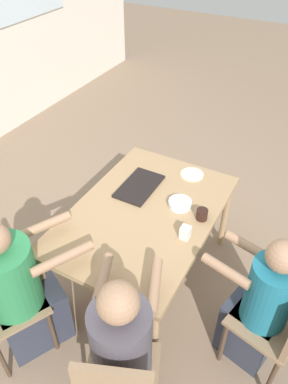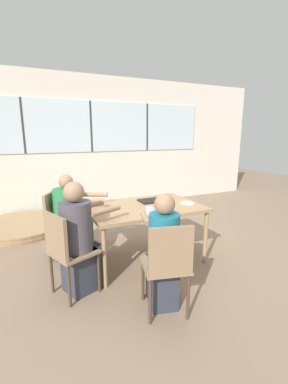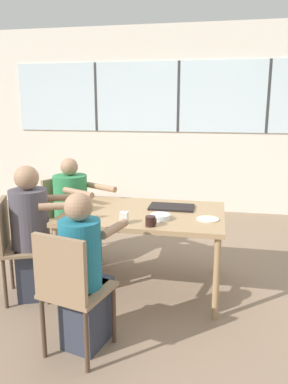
{
  "view_description": "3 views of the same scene",
  "coord_description": "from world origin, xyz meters",
  "px_view_note": "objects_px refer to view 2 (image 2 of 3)",
  "views": [
    {
      "loc": [
        -1.72,
        -0.93,
        2.5
      ],
      "look_at": [
        0.0,
        0.0,
        0.9
      ],
      "focal_mm": 35.0,
      "sensor_mm": 36.0,
      "label": 1
    },
    {
      "loc": [
        -1.3,
        -2.84,
        1.61
      ],
      "look_at": [
        0.0,
        0.0,
        0.9
      ],
      "focal_mm": 24.0,
      "sensor_mm": 36.0,
      "label": 2
    },
    {
      "loc": [
        0.62,
        -3.13,
        1.65
      ],
      "look_at": [
        0.0,
        0.0,
        0.9
      ],
      "focal_mm": 35.0,
      "sensor_mm": 36.0,
      "label": 3
    }
  ],
  "objects_px": {
    "chair_for_man_teal_shirt": "(168,262)",
    "chair_for_man_blue_shirt": "(58,219)",
    "bowl_white_shallow": "(164,206)",
    "coffee_mug": "(168,210)",
    "chair_for_woman_green_shirt": "(65,247)",
    "milk_carton_small": "(150,211)",
    "folded_table_stack": "(22,226)",
    "person_man_blue_shirt": "(72,222)",
    "person_woman_green_shirt": "(80,243)",
    "person_man_teal_shirt": "(163,256)"
  },
  "relations": [
    {
      "from": "chair_for_man_teal_shirt",
      "to": "chair_for_man_blue_shirt",
      "type": "bearing_deg",
      "value": 128.49
    },
    {
      "from": "bowl_white_shallow",
      "to": "coffee_mug",
      "type": "bearing_deg",
      "value": -104.01
    },
    {
      "from": "chair_for_woman_green_shirt",
      "to": "milk_carton_small",
      "type": "bearing_deg",
      "value": 71.74
    },
    {
      "from": "chair_for_man_blue_shirt",
      "to": "bowl_white_shallow",
      "type": "relative_size",
      "value": 5.28
    },
    {
      "from": "folded_table_stack",
      "to": "bowl_white_shallow",
      "type": "bearing_deg",
      "value": -50.95
    },
    {
      "from": "chair_for_woman_green_shirt",
      "to": "person_man_blue_shirt",
      "type": "relative_size",
      "value": 0.79
    },
    {
      "from": "person_woman_green_shirt",
      "to": "milk_carton_small",
      "type": "distance_m",
      "value": 0.82
    },
    {
      "from": "milk_carton_small",
      "to": "chair_for_woman_green_shirt",
      "type": "bearing_deg",
      "value": -176.53
    },
    {
      "from": "coffee_mug",
      "to": "bowl_white_shallow",
      "type": "bearing_deg",
      "value": 75.99
    },
    {
      "from": "chair_for_man_teal_shirt",
      "to": "person_man_blue_shirt",
      "type": "relative_size",
      "value": 0.79
    },
    {
      "from": "person_woman_green_shirt",
      "to": "chair_for_man_teal_shirt",
      "type": "bearing_deg",
      "value": 18.16
    },
    {
      "from": "chair_for_man_teal_shirt",
      "to": "folded_table_stack",
      "type": "xyz_separation_m",
      "value": [
        -1.21,
        2.92,
        -0.47
      ]
    },
    {
      "from": "chair_for_woman_green_shirt",
      "to": "coffee_mug",
      "type": "distance_m",
      "value": 1.19
    },
    {
      "from": "person_man_blue_shirt",
      "to": "chair_for_man_blue_shirt",
      "type": "bearing_deg",
      "value": -90.0
    },
    {
      "from": "chair_for_man_blue_shirt",
      "to": "coffee_mug",
      "type": "height_order",
      "value": "chair_for_man_blue_shirt"
    },
    {
      "from": "milk_carton_small",
      "to": "bowl_white_shallow",
      "type": "relative_size",
      "value": 0.55
    },
    {
      "from": "bowl_white_shallow",
      "to": "chair_for_man_teal_shirt",
      "type": "bearing_deg",
      "value": -116.87
    },
    {
      "from": "milk_carton_small",
      "to": "bowl_white_shallow",
      "type": "height_order",
      "value": "milk_carton_small"
    },
    {
      "from": "milk_carton_small",
      "to": "folded_table_stack",
      "type": "xyz_separation_m",
      "value": [
        -1.38,
        2.2,
        -0.71
      ]
    },
    {
      "from": "chair_for_man_teal_shirt",
      "to": "person_man_teal_shirt",
      "type": "distance_m",
      "value": 0.17
    },
    {
      "from": "person_woman_green_shirt",
      "to": "coffee_mug",
      "type": "xyz_separation_m",
      "value": [
        1.01,
        -0.03,
        0.24
      ]
    },
    {
      "from": "folded_table_stack",
      "to": "coffee_mug",
      "type": "bearing_deg",
      "value": -54.15
    },
    {
      "from": "folded_table_stack",
      "to": "chair_for_man_blue_shirt",
      "type": "bearing_deg",
      "value": -70.0
    },
    {
      "from": "person_man_teal_shirt",
      "to": "folded_table_stack",
      "type": "xyz_separation_m",
      "value": [
        -1.25,
        2.76,
        -0.44
      ]
    },
    {
      "from": "milk_carton_small",
      "to": "bowl_white_shallow",
      "type": "distance_m",
      "value": 0.31
    },
    {
      "from": "chair_for_woman_green_shirt",
      "to": "folded_table_stack",
      "type": "distance_m",
      "value": 2.35
    },
    {
      "from": "chair_for_man_blue_shirt",
      "to": "milk_carton_small",
      "type": "height_order",
      "value": "chair_for_man_blue_shirt"
    },
    {
      "from": "person_woman_green_shirt",
      "to": "person_man_teal_shirt",
      "type": "xyz_separation_m",
      "value": [
        0.65,
        -0.57,
        -0.02
      ]
    },
    {
      "from": "bowl_white_shallow",
      "to": "chair_for_woman_green_shirt",
      "type": "bearing_deg",
      "value": -169.93
    },
    {
      "from": "person_woman_green_shirt",
      "to": "chair_for_woman_green_shirt",
      "type": "bearing_deg",
      "value": -90.0
    },
    {
      "from": "chair_for_man_blue_shirt",
      "to": "milk_carton_small",
      "type": "xyz_separation_m",
      "value": [
        0.9,
        -0.86,
        0.24
      ]
    },
    {
      "from": "chair_for_woman_green_shirt",
      "to": "person_man_blue_shirt",
      "type": "distance_m",
      "value": 0.86
    },
    {
      "from": "person_man_teal_shirt",
      "to": "milk_carton_small",
      "type": "relative_size",
      "value": 11.95
    },
    {
      "from": "bowl_white_shallow",
      "to": "milk_carton_small",
      "type": "bearing_deg",
      "value": -149.63
    },
    {
      "from": "person_man_blue_shirt",
      "to": "bowl_white_shallow",
      "type": "height_order",
      "value": "person_man_blue_shirt"
    },
    {
      "from": "person_woman_green_shirt",
      "to": "person_man_blue_shirt",
      "type": "distance_m",
      "value": 0.78
    },
    {
      "from": "chair_for_man_blue_shirt",
      "to": "person_man_blue_shirt",
      "type": "height_order",
      "value": "person_man_blue_shirt"
    },
    {
      "from": "bowl_white_shallow",
      "to": "person_man_teal_shirt",
      "type": "bearing_deg",
      "value": -119.36
    },
    {
      "from": "chair_for_man_blue_shirt",
      "to": "folded_table_stack",
      "type": "xyz_separation_m",
      "value": [
        -0.49,
        1.33,
        -0.47
      ]
    },
    {
      "from": "chair_for_man_blue_shirt",
      "to": "person_man_teal_shirt",
      "type": "bearing_deg",
      "value": 55.12
    },
    {
      "from": "person_woman_green_shirt",
      "to": "chair_for_man_blue_shirt",
      "type": "bearing_deg",
      "value": 165.65
    },
    {
      "from": "person_man_teal_shirt",
      "to": "chair_for_woman_green_shirt",
      "type": "bearing_deg",
      "value": 161.71
    },
    {
      "from": "chair_for_woman_green_shirt",
      "to": "chair_for_man_teal_shirt",
      "type": "distance_m",
      "value": 1.01
    },
    {
      "from": "person_man_teal_shirt",
      "to": "coffee_mug",
      "type": "bearing_deg",
      "value": 70.22
    },
    {
      "from": "chair_for_man_blue_shirt",
      "to": "person_man_teal_shirt",
      "type": "xyz_separation_m",
      "value": [
        0.76,
        -1.43,
        -0.03
      ]
    },
    {
      "from": "chair_for_man_blue_shirt",
      "to": "milk_carton_small",
      "type": "bearing_deg",
      "value": 73.27
    },
    {
      "from": "person_man_teal_shirt",
      "to": "milk_carton_small",
      "type": "height_order",
      "value": "person_man_teal_shirt"
    },
    {
      "from": "chair_for_man_blue_shirt",
      "to": "person_woman_green_shirt",
      "type": "relative_size",
      "value": 0.76
    },
    {
      "from": "person_woman_green_shirt",
      "to": "folded_table_stack",
      "type": "bearing_deg",
      "value": 173.5
    },
    {
      "from": "person_man_teal_shirt",
      "to": "milk_carton_small",
      "type": "distance_m",
      "value": 0.64
    }
  ]
}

